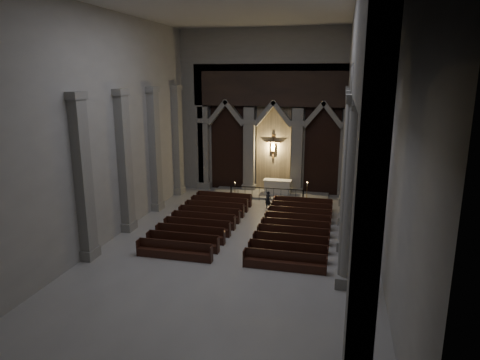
{
  "coord_description": "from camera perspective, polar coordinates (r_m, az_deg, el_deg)",
  "views": [
    {
      "loc": [
        4.91,
        -19.73,
        8.78
      ],
      "look_at": [
        -0.5,
        3.0,
        2.98
      ],
      "focal_mm": 32.0,
      "sensor_mm": 36.0,
      "label": 1
    }
  ],
  "objects": [
    {
      "name": "sanctuary_wall",
      "position": [
        31.72,
        4.51,
        9.98
      ],
      "size": [
        14.0,
        0.77,
        12.0
      ],
      "color": "gray",
      "rests_on": "ground"
    },
    {
      "name": "left_pilasters",
      "position": [
        26.45,
        -13.06,
        2.96
      ],
      "size": [
        0.6,
        13.0,
        8.03
      ],
      "color": "gray",
      "rests_on": "ground"
    },
    {
      "name": "pews",
      "position": [
        24.72,
        1.1,
        -6.17
      ],
      "size": [
        9.25,
        9.5,
        0.86
      ],
      "color": "black",
      "rests_on": "ground"
    },
    {
      "name": "candle_stand_right",
      "position": [
        29.99,
        8.88,
        -2.4
      ],
      "size": [
        0.27,
        0.27,
        1.57
      ],
      "color": "olive",
      "rests_on": "ground"
    },
    {
      "name": "candle_stand_left",
      "position": [
        30.96,
        -0.68,
        -1.9
      ],
      "size": [
        0.21,
        0.21,
        1.23
      ],
      "color": "olive",
      "rests_on": "ground"
    },
    {
      "name": "room",
      "position": [
        20.37,
        -0.61,
        10.62
      ],
      "size": [
        24.0,
        24.1,
        12.0
      ],
      "color": "#A19F99",
      "rests_on": "ground"
    },
    {
      "name": "right_arcade",
      "position": [
        21.09,
        15.24,
        10.87
      ],
      "size": [
        1.0,
        24.0,
        12.0
      ],
      "color": "gray",
      "rests_on": "ground"
    },
    {
      "name": "altar_rail",
      "position": [
        30.23,
        3.54,
        -1.62
      ],
      "size": [
        5.25,
        0.09,
        1.03
      ],
      "color": "black",
      "rests_on": "ground"
    },
    {
      "name": "altar",
      "position": [
        31.81,
        5.01,
        -0.88
      ],
      "size": [
        2.05,
        0.82,
        1.04
      ],
      "color": "beige",
      "rests_on": "sanctuary_step"
    },
    {
      "name": "worshipper",
      "position": [
        28.65,
        3.77,
        -2.71
      ],
      "size": [
        0.5,
        0.41,
        1.18
      ],
      "primitive_type": "imported",
      "rotation": [
        0.0,
        0.0,
        -0.33
      ],
      "color": "black",
      "rests_on": "ground"
    },
    {
      "name": "sanctuary_step",
      "position": [
        31.94,
        4.03,
        -1.92
      ],
      "size": [
        8.5,
        2.6,
        0.15
      ],
      "primitive_type": "cube",
      "color": "gray",
      "rests_on": "ground"
    }
  ]
}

